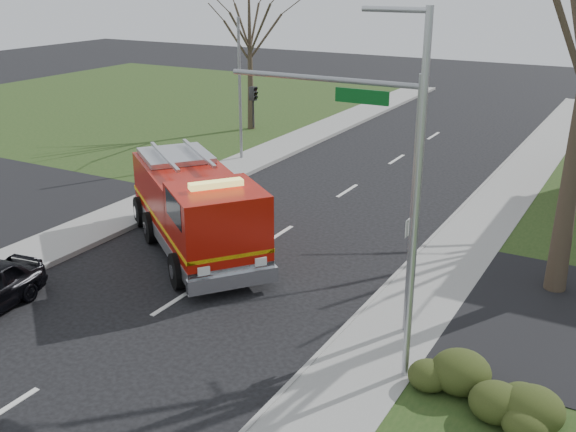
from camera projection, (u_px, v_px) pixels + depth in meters
The scene contains 9 objects.
ground at pixel (174, 301), 19.52m from camera, with size 120.00×120.00×0.00m, color black.
sidewalk_right at pixel (373, 355), 16.63m from camera, with size 2.40×80.00×0.15m, color gray.
sidewalk_left at pixel (26, 257), 22.35m from camera, with size 2.40×80.00×0.15m, color gray.
hedge_corner at pixel (478, 391), 14.35m from camera, with size 2.80×2.00×0.90m, color #263212.
bare_tree_left at pixel (250, 35), 38.60m from camera, with size 4.50×4.50×9.00m.
traffic_signal_mast at pixel (367, 155), 16.73m from camera, with size 5.29×0.18×6.80m.
streetlight_pole at pixel (414, 195), 14.26m from camera, with size 1.48×0.16×8.40m.
utility_pole_far at pixel (240, 91), 32.92m from camera, with size 0.14×0.14×7.00m, color gray.
fire_engine at pixel (196, 211), 22.60m from camera, with size 7.87×6.97×3.18m.
Camera 1 is at (11.45, -13.63, 9.00)m, focal length 42.00 mm.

